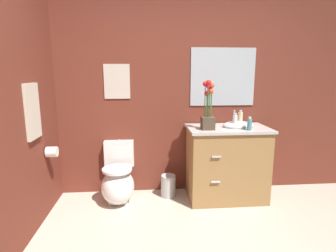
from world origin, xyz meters
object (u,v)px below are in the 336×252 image
Objects in this scene: wall_mirror at (223,77)px; trash_bin at (168,186)px; flower_vase at (208,111)px; hanging_towel at (33,111)px; toilet at (118,181)px; lotion_bottle at (249,124)px; toilet_paper_roll at (52,152)px; soap_bottle at (240,119)px; hand_wash_bottle at (235,121)px; vanity_cabinet at (227,162)px; wall_poster at (117,82)px.

trash_bin is at bearing -164.24° from wall_mirror.
flower_vase reaches higher than hanging_towel.
toilet is 1.64m from lotion_bottle.
lotion_bottle is 2.15m from toilet_paper_roll.
toilet is at bearing 172.05° from lotion_bottle.
lotion_bottle is at bearing -84.04° from soap_bottle.
wall_mirror is at bearing 123.22° from soap_bottle.
soap_bottle is 1.12× the size of hand_wash_bottle.
lotion_bottle is at bearing 6.42° from hanging_towel.
vanity_cabinet reaches higher than toilet_paper_roll.
trash_bin is at bearing 168.57° from hand_wash_bottle.
hand_wash_bottle is 0.61m from wall_mirror.
soap_bottle is at bearing 6.00° from toilet_paper_roll.
trash_bin is (-0.75, 0.15, -0.82)m from hand_wash_bottle.
flower_vase reaches higher than hand_wash_bottle.
lotion_bottle is at bearing -17.70° from trash_bin.
flower_vase is 1.34× the size of wall_poster.
flower_vase is at bearing -173.11° from hand_wash_bottle.
toilet is 1.53m from hand_wash_bottle.
vanity_cabinet reaches higher than trash_bin.
toilet_paper_roll is (-2.13, 0.01, -0.27)m from lotion_bottle.
soap_bottle is 0.37× the size of hanging_towel.
trash_bin is 1.41m from wall_poster.
flower_vase is at bearing -161.03° from vanity_cabinet.
wall_mirror is (-0.16, 0.24, 0.48)m from soap_bottle.
hand_wash_bottle is 1.12m from trash_bin.
trash_bin is 1.74m from hanging_towel.
wall_mirror is at bearing 55.65° from flower_vase.
hanging_towel is (-2.16, -0.48, 0.18)m from soap_bottle.
lotion_bottle is 0.19× the size of wall_mirror.
lotion_bottle is at bearing -44.82° from vanity_cabinet.
vanity_cabinet is at bearing 18.97° from flower_vase.
trash_bin is 0.66× the size of wall_poster.
wall_poster is at bearing 159.40° from flower_vase.
toilet is 1.24m from hanging_towel.
flower_vase is 1.77m from hanging_towel.
soap_bottle is 0.23m from lotion_bottle.
toilet_paper_roll is (-0.66, -0.46, -0.72)m from wall_poster.
soap_bottle is at bearing 0.99° from toilet.
vanity_cabinet is 2.16m from hanging_towel.
hanging_towel reaches higher than toilet.
lotion_bottle is 2.21m from hanging_towel.
wall_mirror is (-0.06, 0.35, 0.49)m from hand_wash_bottle.
wall_poster is at bearing 45.21° from hanging_towel.
wall_mirror reaches higher than trash_bin.
wall_poster is at bearing 162.18° from lotion_bottle.
vanity_cabinet reaches higher than hand_wash_bottle.
toilet_paper_roll is at bearing 77.83° from hanging_towel.
trash_bin is (-0.43, 0.19, -0.95)m from flower_vase.
hand_wash_bottle is at bearing -80.01° from wall_mirror.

